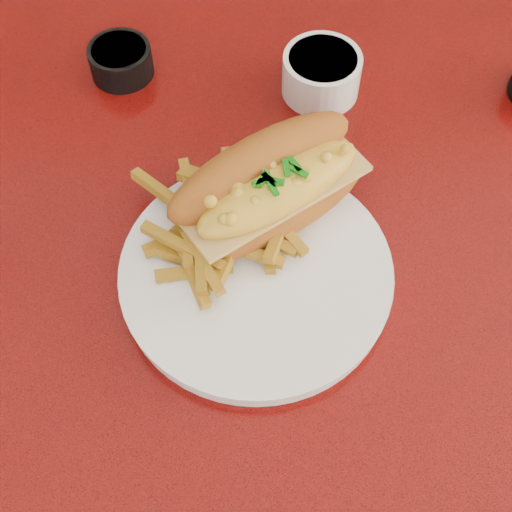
{
  "coord_description": "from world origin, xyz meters",
  "views": [
    {
      "loc": [
        -0.1,
        -0.41,
        1.32
      ],
      "look_at": [
        -0.11,
        -0.09,
        0.81
      ],
      "focal_mm": 50.0,
      "sensor_mm": 36.0,
      "label": 1
    }
  ],
  "objects_px": {
    "dinner_plate": "(256,274)",
    "sauce_cup_left": "(121,60)",
    "gravy_ramekin": "(321,73)",
    "diner_table": "(353,279)",
    "booth_bench_far": "(315,24)",
    "mac_hoagie": "(272,186)",
    "fork": "(321,236)"
  },
  "relations": [
    {
      "from": "dinner_plate",
      "to": "sauce_cup_left",
      "type": "bearing_deg",
      "value": 120.12
    },
    {
      "from": "gravy_ramekin",
      "to": "dinner_plate",
      "type": "bearing_deg",
      "value": -105.24
    },
    {
      "from": "dinner_plate",
      "to": "diner_table",
      "type": "bearing_deg",
      "value": 40.72
    },
    {
      "from": "booth_bench_far",
      "to": "dinner_plate",
      "type": "bearing_deg",
      "value": -96.94
    },
    {
      "from": "dinner_plate",
      "to": "mac_hoagie",
      "type": "xyz_separation_m",
      "value": [
        0.01,
        0.06,
        0.04
      ]
    },
    {
      "from": "diner_table",
      "to": "gravy_ramekin",
      "type": "bearing_deg",
      "value": 108.93
    },
    {
      "from": "dinner_plate",
      "to": "mac_hoagie",
      "type": "bearing_deg",
      "value": 78.83
    },
    {
      "from": "booth_bench_far",
      "to": "mac_hoagie",
      "type": "distance_m",
      "value": 1.0
    },
    {
      "from": "fork",
      "to": "dinner_plate",
      "type": "bearing_deg",
      "value": 134.05
    },
    {
      "from": "gravy_ramekin",
      "to": "sauce_cup_left",
      "type": "height_order",
      "value": "gravy_ramekin"
    },
    {
      "from": "mac_hoagie",
      "to": "fork",
      "type": "height_order",
      "value": "mac_hoagie"
    },
    {
      "from": "diner_table",
      "to": "mac_hoagie",
      "type": "xyz_separation_m",
      "value": [
        -0.1,
        -0.03,
        0.21
      ]
    },
    {
      "from": "booth_bench_far",
      "to": "sauce_cup_left",
      "type": "relative_size",
      "value": 15.63
    },
    {
      "from": "booth_bench_far",
      "to": "sauce_cup_left",
      "type": "distance_m",
      "value": 0.86
    },
    {
      "from": "mac_hoagie",
      "to": "booth_bench_far",
      "type": "bearing_deg",
      "value": 47.61
    },
    {
      "from": "diner_table",
      "to": "mac_hoagie",
      "type": "bearing_deg",
      "value": -162.34
    },
    {
      "from": "mac_hoagie",
      "to": "fork",
      "type": "distance_m",
      "value": 0.06
    },
    {
      "from": "diner_table",
      "to": "mac_hoagie",
      "type": "height_order",
      "value": "mac_hoagie"
    },
    {
      "from": "booth_bench_far",
      "to": "gravy_ramekin",
      "type": "distance_m",
      "value": 0.84
    },
    {
      "from": "booth_bench_far",
      "to": "fork",
      "type": "relative_size",
      "value": 9.12
    },
    {
      "from": "dinner_plate",
      "to": "gravy_ramekin",
      "type": "bearing_deg",
      "value": 74.76
    },
    {
      "from": "dinner_plate",
      "to": "sauce_cup_left",
      "type": "height_order",
      "value": "sauce_cup_left"
    },
    {
      "from": "booth_bench_far",
      "to": "sauce_cup_left",
      "type": "bearing_deg",
      "value": -111.58
    },
    {
      "from": "fork",
      "to": "gravy_ramekin",
      "type": "bearing_deg",
      "value": 10.39
    },
    {
      "from": "fork",
      "to": "gravy_ramekin",
      "type": "relative_size",
      "value": 1.32
    },
    {
      "from": "diner_table",
      "to": "booth_bench_far",
      "type": "relative_size",
      "value": 1.03
    },
    {
      "from": "mac_hoagie",
      "to": "sauce_cup_left",
      "type": "bearing_deg",
      "value": 94.28
    },
    {
      "from": "mac_hoagie",
      "to": "diner_table",
      "type": "bearing_deg",
      "value": -18.12
    },
    {
      "from": "gravy_ramekin",
      "to": "fork",
      "type": "bearing_deg",
      "value": -91.6
    },
    {
      "from": "gravy_ramekin",
      "to": "sauce_cup_left",
      "type": "relative_size",
      "value": 1.29
    },
    {
      "from": "gravy_ramekin",
      "to": "mac_hoagie",
      "type": "bearing_deg",
      "value": -106.74
    },
    {
      "from": "diner_table",
      "to": "sauce_cup_left",
      "type": "distance_m",
      "value": 0.35
    }
  ]
}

